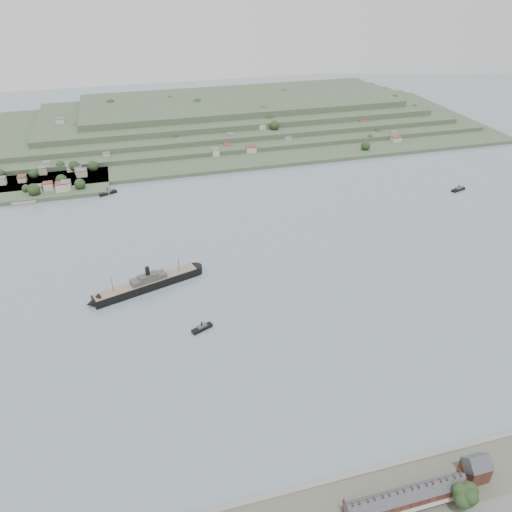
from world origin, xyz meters
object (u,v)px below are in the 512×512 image
object	(u,v)px
gabled_building	(476,467)
steamship	(144,285)
terrace_row	(406,498)
tugboat	(202,328)
fig_tree	(466,496)

from	to	relation	value
gabled_building	steamship	distance (m)	234.46
terrace_row	steamship	size ratio (longest dim) A/B	0.65
steamship	terrace_row	bearing A→B (deg)	-64.26
steamship	tugboat	xyz separation A→B (m)	(31.86, -55.25, -2.33)
tugboat	fig_tree	xyz separation A→B (m)	(86.93, -149.86, 8.74)
steamship	fig_tree	world-z (taller)	steamship
gabled_building	steamship	xyz separation A→B (m)	(-132.63, 193.29, -4.29)
terrace_row	steamship	world-z (taller)	steamship
gabled_building	fig_tree	distance (m)	18.32
fig_tree	gabled_building	bearing A→B (deg)	40.49
gabled_building	tugboat	world-z (taller)	gabled_building
gabled_building	tugboat	distance (m)	171.04
tugboat	fig_tree	distance (m)	173.47
gabled_building	tugboat	xyz separation A→B (m)	(-100.77, 138.04, -6.62)
terrace_row	fig_tree	xyz separation A→B (m)	(23.66, -7.80, 3.47)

